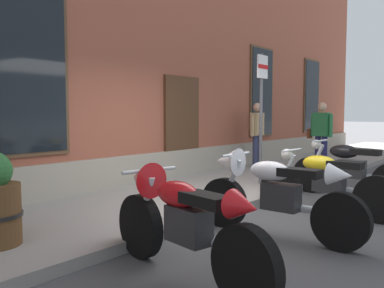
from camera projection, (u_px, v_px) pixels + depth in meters
The scene contains 9 objects.
ground_plane at pixel (239, 214), 6.10m from camera, with size 140.00×140.00×0.00m, color #424244.
sidewalk at pixel (173, 198), 6.92m from camera, with size 30.39×2.63×0.13m, color gray.
motorcycle_red_sport at pixel (180, 217), 3.74m from camera, with size 0.70×2.13×1.02m.
motorcycle_white_sport at pixel (271, 190), 4.97m from camera, with size 0.62×2.18×1.05m.
motorcycle_yellow_naked at pixel (324, 182), 6.08m from camera, with size 0.62×2.13×0.94m.
motorcycle_black_naked at pixel (348, 170), 7.31m from camera, with size 0.62×2.13×1.01m.
pedestrian_tan_coat at pixel (257, 131), 10.46m from camera, with size 0.59×0.22×1.63m.
pedestrian_striped_shirt at pixel (321, 132), 10.02m from camera, with size 0.28×0.66×1.64m.
parking_sign at pixel (261, 100), 7.92m from camera, with size 0.36×0.07×2.51m.
Camera 1 is at (-5.10, -3.25, 1.50)m, focal length 38.45 mm.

